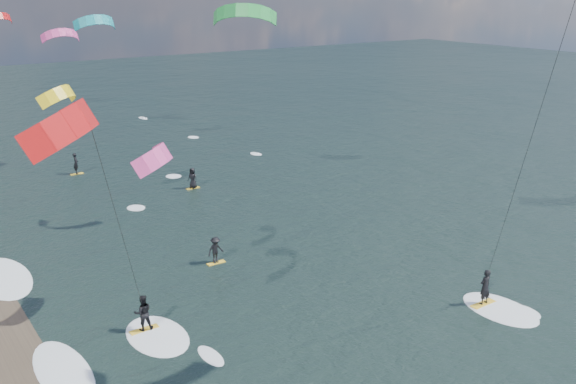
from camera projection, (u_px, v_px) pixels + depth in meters
kitesurfer_near_b at (112, 198)px, 22.87m from camera, size 6.88×9.37×12.75m
far_kitesurfers at (167, 200)px, 45.64m from camera, size 7.50×23.83×1.86m
bg_kite_field at (52, 26)px, 55.15m from camera, size 13.58×73.83×8.39m
shoreline_surf at (55, 377)px, 26.44m from camera, size 2.40×79.40×0.11m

